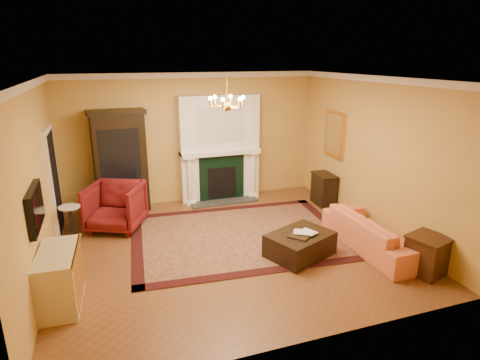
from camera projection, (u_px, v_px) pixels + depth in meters
name	position (u px, v px, depth m)	size (l,w,h in m)	color
floor	(228.00, 247.00, 7.35)	(6.00, 5.50, 0.02)	brown
ceiling	(227.00, 78.00, 6.46)	(6.00, 5.50, 0.02)	silver
wall_back	(193.00, 138.00, 9.40)	(6.00, 0.02, 3.00)	gold
wall_front	(302.00, 231.00, 4.41)	(6.00, 0.02, 3.00)	gold
wall_left	(35.00, 185.00, 5.97)	(0.02, 5.50, 3.00)	gold
wall_right	(374.00, 155.00, 7.83)	(0.02, 5.50, 3.00)	gold
fireplace	(220.00, 151.00, 9.50)	(1.90, 0.70, 2.50)	white
crown_molding	(211.00, 79.00, 7.34)	(6.00, 5.50, 0.12)	silver
doorway	(54.00, 182.00, 7.66)	(0.08, 1.05, 2.10)	silver
tv_panel	(36.00, 208.00, 5.49)	(0.09, 0.95, 0.58)	black
gilt_mirror	(335.00, 135.00, 9.04)	(0.06, 0.76, 1.05)	gold
chandelier	(227.00, 103.00, 6.57)	(0.63, 0.55, 0.53)	gold
oriental_rug	(239.00, 235.00, 7.80)	(4.08, 3.06, 0.02)	#490F12
china_cabinet	(120.00, 164.00, 8.75)	(1.09, 0.49, 2.17)	black
wingback_armchair	(115.00, 204.00, 7.99)	(1.00, 0.94, 1.03)	maroon
pedestal_table	(71.00, 221.00, 7.49)	(0.39, 0.39, 0.69)	black
commode	(60.00, 278.00, 5.56)	(0.50, 1.07, 0.80)	beige
coral_sofa	(374.00, 227.00, 7.14)	(2.17, 0.63, 0.85)	#DD7246
end_table	(427.00, 256.00, 6.37)	(0.52, 0.52, 0.60)	#36180E
console_table	(324.00, 190.00, 9.37)	(0.36, 0.64, 0.71)	black
leather_ottoman	(300.00, 244.00, 6.96)	(1.08, 0.79, 0.40)	black
ottoman_tray	(301.00, 235.00, 6.83)	(0.42, 0.33, 0.03)	black
book_a	(302.00, 228.00, 6.72)	(0.21, 0.03, 0.28)	gray
book_b	(305.00, 227.00, 6.77)	(0.21, 0.02, 0.28)	gray
topiary_left	(194.00, 141.00, 9.19)	(0.18, 0.18, 0.48)	gray
topiary_right	(252.00, 138.00, 9.63)	(0.16, 0.16, 0.44)	gray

